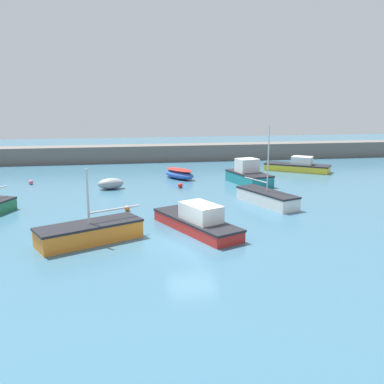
{
  "coord_description": "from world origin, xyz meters",
  "views": [
    {
      "loc": [
        -3.47,
        -20.52,
        7.13
      ],
      "look_at": [
        1.29,
        7.63,
        0.87
      ],
      "focal_mm": 40.0,
      "sensor_mm": 36.0,
      "label": 1
    }
  ],
  "objects_px": {
    "motorboat_with_cabin": "(248,175)",
    "sailboat_short_mast": "(90,232)",
    "cabin_cruiser_white": "(298,166)",
    "mooring_buoy_orange": "(127,208)",
    "fishing_dinghy_green": "(111,184)",
    "mooring_buoy_pink": "(31,182)",
    "mooring_buoy_red": "(180,185)",
    "rowboat_with_red_cover": "(179,174)",
    "motorboat_grey_hull": "(197,221)",
    "sailboat_tall_mast": "(267,198)"
  },
  "relations": [
    {
      "from": "motorboat_with_cabin",
      "to": "sailboat_short_mast",
      "type": "bearing_deg",
      "value": -56.68
    },
    {
      "from": "cabin_cruiser_white",
      "to": "mooring_buoy_orange",
      "type": "xyz_separation_m",
      "value": [
        -17.18,
        -12.77,
        -0.33
      ]
    },
    {
      "from": "fishing_dinghy_green",
      "to": "mooring_buoy_pink",
      "type": "xyz_separation_m",
      "value": [
        -6.72,
        3.07,
        -0.25
      ]
    },
    {
      "from": "mooring_buoy_pink",
      "to": "mooring_buoy_red",
      "type": "height_order",
      "value": "mooring_buoy_red"
    },
    {
      "from": "rowboat_with_red_cover",
      "to": "mooring_buoy_pink",
      "type": "relative_size",
      "value": 9.79
    },
    {
      "from": "cabin_cruiser_white",
      "to": "motorboat_with_cabin",
      "type": "height_order",
      "value": "motorboat_with_cabin"
    },
    {
      "from": "cabin_cruiser_white",
      "to": "mooring_buoy_orange",
      "type": "relative_size",
      "value": 17.18
    },
    {
      "from": "fishing_dinghy_green",
      "to": "mooring_buoy_orange",
      "type": "bearing_deg",
      "value": 86.19
    },
    {
      "from": "sailboat_short_mast",
      "to": "rowboat_with_red_cover",
      "type": "distance_m",
      "value": 17.95
    },
    {
      "from": "motorboat_grey_hull",
      "to": "sailboat_short_mast",
      "type": "bearing_deg",
      "value": 74.79
    },
    {
      "from": "sailboat_tall_mast",
      "to": "mooring_buoy_orange",
      "type": "bearing_deg",
      "value": -109.45
    },
    {
      "from": "rowboat_with_red_cover",
      "to": "mooring_buoy_red",
      "type": "xyz_separation_m",
      "value": [
        -0.49,
        -4.04,
        -0.27
      ]
    },
    {
      "from": "fishing_dinghy_green",
      "to": "rowboat_with_red_cover",
      "type": "xyz_separation_m",
      "value": [
        6.06,
        3.57,
        0.03
      ]
    },
    {
      "from": "motorboat_with_cabin",
      "to": "mooring_buoy_orange",
      "type": "bearing_deg",
      "value": -68.14
    },
    {
      "from": "motorboat_with_cabin",
      "to": "fishing_dinghy_green",
      "type": "bearing_deg",
      "value": -102.39
    },
    {
      "from": "rowboat_with_red_cover",
      "to": "mooring_buoy_red",
      "type": "relative_size",
      "value": 9.49
    },
    {
      "from": "sailboat_short_mast",
      "to": "rowboat_with_red_cover",
      "type": "height_order",
      "value": "sailboat_short_mast"
    },
    {
      "from": "mooring_buoy_orange",
      "to": "mooring_buoy_red",
      "type": "bearing_deg",
      "value": 56.52
    },
    {
      "from": "sailboat_short_mast",
      "to": "mooring_buoy_pink",
      "type": "height_order",
      "value": "sailboat_short_mast"
    },
    {
      "from": "cabin_cruiser_white",
      "to": "motorboat_grey_hull",
      "type": "xyz_separation_m",
      "value": [
        -13.46,
        -17.72,
        0.05
      ]
    },
    {
      "from": "sailboat_short_mast",
      "to": "mooring_buoy_pink",
      "type": "bearing_deg",
      "value": -95.68
    },
    {
      "from": "cabin_cruiser_white",
      "to": "motorboat_with_cabin",
      "type": "xyz_separation_m",
      "value": [
        -6.79,
        -5.34,
        0.22
      ]
    },
    {
      "from": "motorboat_grey_hull",
      "to": "sailboat_tall_mast",
      "type": "relative_size",
      "value": 1.22
    },
    {
      "from": "cabin_cruiser_white",
      "to": "fishing_dinghy_green",
      "type": "bearing_deg",
      "value": 52.56
    },
    {
      "from": "cabin_cruiser_white",
      "to": "motorboat_grey_hull",
      "type": "height_order",
      "value": "motorboat_grey_hull"
    },
    {
      "from": "motorboat_with_cabin",
      "to": "mooring_buoy_orange",
      "type": "distance_m",
      "value": 12.78
    },
    {
      "from": "fishing_dinghy_green",
      "to": "sailboat_tall_mast",
      "type": "relative_size",
      "value": 0.43
    },
    {
      "from": "fishing_dinghy_green",
      "to": "mooring_buoy_pink",
      "type": "distance_m",
      "value": 7.39
    },
    {
      "from": "motorboat_with_cabin",
      "to": "rowboat_with_red_cover",
      "type": "xyz_separation_m",
      "value": [
        -5.48,
        3.3,
        -0.27
      ]
    },
    {
      "from": "cabin_cruiser_white",
      "to": "fishing_dinghy_green",
      "type": "relative_size",
      "value": 2.76
    },
    {
      "from": "sailboat_tall_mast",
      "to": "rowboat_with_red_cover",
      "type": "bearing_deg",
      "value": -176.98
    },
    {
      "from": "mooring_buoy_red",
      "to": "sailboat_short_mast",
      "type": "bearing_deg",
      "value": -117.05
    },
    {
      "from": "sailboat_tall_mast",
      "to": "motorboat_with_cabin",
      "type": "bearing_deg",
      "value": 152.54
    },
    {
      "from": "sailboat_tall_mast",
      "to": "mooring_buoy_orange",
      "type": "distance_m",
      "value": 9.49
    },
    {
      "from": "rowboat_with_red_cover",
      "to": "mooring_buoy_orange",
      "type": "xyz_separation_m",
      "value": [
        -4.91,
        -10.73,
        -0.28
      ]
    },
    {
      "from": "motorboat_with_cabin",
      "to": "rowboat_with_red_cover",
      "type": "bearing_deg",
      "value": -134.77
    },
    {
      "from": "fishing_dinghy_green",
      "to": "mooring_buoy_red",
      "type": "xyz_separation_m",
      "value": [
        5.57,
        -0.47,
        -0.24
      ]
    },
    {
      "from": "cabin_cruiser_white",
      "to": "sailboat_tall_mast",
      "type": "bearing_deg",
      "value": 94.17
    },
    {
      "from": "motorboat_grey_hull",
      "to": "mooring_buoy_red",
      "type": "height_order",
      "value": "motorboat_grey_hull"
    },
    {
      "from": "mooring_buoy_red",
      "to": "sailboat_tall_mast",
      "type": "bearing_deg",
      "value": -52.26
    },
    {
      "from": "mooring_buoy_pink",
      "to": "mooring_buoy_orange",
      "type": "bearing_deg",
      "value": -52.45
    },
    {
      "from": "mooring_buoy_orange",
      "to": "sailboat_short_mast",
      "type": "bearing_deg",
      "value": -108.69
    },
    {
      "from": "motorboat_with_cabin",
      "to": "fishing_dinghy_green",
      "type": "distance_m",
      "value": 11.54
    },
    {
      "from": "cabin_cruiser_white",
      "to": "rowboat_with_red_cover",
      "type": "height_order",
      "value": "cabin_cruiser_white"
    },
    {
      "from": "fishing_dinghy_green",
      "to": "mooring_buoy_pink",
      "type": "height_order",
      "value": "fishing_dinghy_green"
    },
    {
      "from": "sailboat_short_mast",
      "to": "mooring_buoy_orange",
      "type": "distance_m",
      "value": 6.18
    },
    {
      "from": "motorboat_with_cabin",
      "to": "mooring_buoy_orange",
      "type": "xyz_separation_m",
      "value": [
        -10.39,
        -7.43,
        -0.56
      ]
    },
    {
      "from": "motorboat_grey_hull",
      "to": "mooring_buoy_red",
      "type": "relative_size",
      "value": 16.61
    },
    {
      "from": "motorboat_with_cabin",
      "to": "sailboat_tall_mast",
      "type": "relative_size",
      "value": 0.94
    },
    {
      "from": "cabin_cruiser_white",
      "to": "mooring_buoy_pink",
      "type": "height_order",
      "value": "cabin_cruiser_white"
    }
  ]
}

